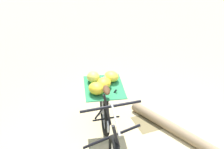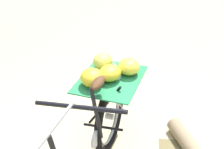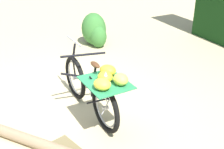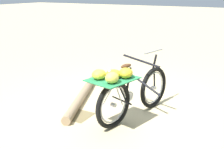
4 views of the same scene
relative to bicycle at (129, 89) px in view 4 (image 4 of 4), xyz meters
The scene contains 4 objects.
ground_plane 0.66m from the bicycle, 23.20° to the left, with size 60.00×60.00×0.00m, color #C6B284.
bicycle is the anchor object (origin of this frame).
fallen_log 1.27m from the bicycle, 73.79° to the left, with size 0.15×0.15×2.17m, color #937A5B.
leaf_litter_patch 0.96m from the bicycle, 109.82° to the left, with size 0.44×0.36×0.01m, color olive.
Camera 4 is at (-4.18, -1.99, 2.02)m, focal length 45.83 mm.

